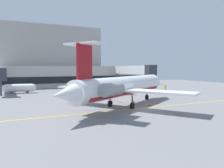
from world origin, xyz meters
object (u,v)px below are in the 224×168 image
at_px(fuel_tank, 19,88).
at_px(marshaller, 165,89).
at_px(regional_jet, 123,86).
at_px(baggage_tug, 127,90).
at_px(pushback_tractor, 111,88).

height_order(fuel_tank, marshaller, fuel_tank).
xyz_separation_m(regional_jet, marshaller, (17.31, 11.34, -2.06)).
bearing_deg(baggage_tug, pushback_tractor, 96.91).
bearing_deg(fuel_tank, pushback_tractor, -17.62).
relative_size(regional_jet, pushback_tractor, 5.58).
distance_m(baggage_tug, pushback_tractor, 6.36).
distance_m(regional_jet, marshaller, 20.79).
relative_size(regional_jet, baggage_tug, 7.88).
bearing_deg(fuel_tank, regional_jet, -64.27).
xyz_separation_m(regional_jet, pushback_tractor, (7.76, 19.77, -2.10)).
bearing_deg(regional_jet, marshaller, 33.22).
relative_size(regional_jet, fuel_tank, 3.48).
relative_size(fuel_tank, marshaller, 3.64).
relative_size(baggage_tug, marshaller, 1.61).
bearing_deg(regional_jet, pushback_tractor, 68.57).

